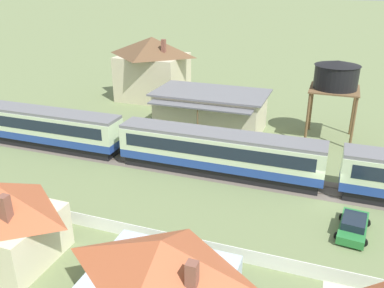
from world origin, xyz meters
name	(u,v)px	position (x,y,z in m)	size (l,w,h in m)	color
ground_plane	(324,197)	(0.00, 0.00, 0.00)	(600.00, 600.00, 0.00)	#707F51
passenger_train	(221,152)	(-9.33, 1.13, 2.27)	(59.34, 3.00, 4.10)	#234293
railway_track	(241,177)	(-7.42, 1.13, 0.01)	(111.38, 3.60, 0.04)	#665B51
station_building	(211,111)	(-13.80, 12.00, 2.36)	(13.11, 8.58, 4.67)	beige
station_house_brown_roof	(153,67)	(-25.91, 22.05, 4.65)	(9.79, 8.68, 9.00)	beige
water_tower	(336,76)	(-0.37, 13.79, 7.17)	(5.14, 5.14, 8.86)	brown
cottage_terracotta_roof_2	(162,276)	(-7.62, -16.15, 2.46)	(8.07, 5.85, 4.74)	silver
picket_fence_front	(108,225)	(-14.42, -10.57, 0.53)	(48.26, 0.06, 1.05)	white
parked_car_green	(353,226)	(2.22, -4.73, 0.62)	(2.50, 4.41, 1.32)	#287A38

